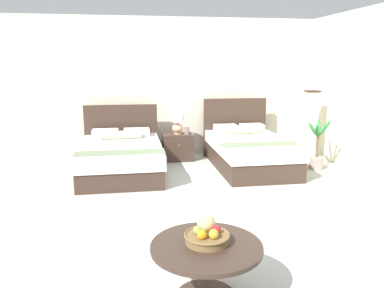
{
  "coord_description": "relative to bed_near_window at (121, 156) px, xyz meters",
  "views": [
    {
      "loc": [
        -0.97,
        -4.62,
        1.84
      ],
      "look_at": [
        -0.12,
        0.54,
        0.75
      ],
      "focal_mm": 36.02,
      "sensor_mm": 36.0,
      "label": 1
    }
  ],
  "objects": [
    {
      "name": "table_lamp",
      "position": [
        1.07,
        0.77,
        0.45
      ],
      "size": [
        0.26,
        0.26,
        0.41
      ],
      "color": "tan",
      "rests_on": "nightstand"
    },
    {
      "name": "nightstand",
      "position": [
        1.07,
        0.75,
        -0.04
      ],
      "size": [
        0.57,
        0.46,
        0.51
      ],
      "color": "#3B2B22",
      "rests_on": "ground"
    },
    {
      "name": "fruit_bowl",
      "position": [
        0.73,
        -3.73,
        0.24
      ],
      "size": [
        0.37,
        0.37,
        0.2
      ],
      "color": "brown",
      "rests_on": "coffee_table"
    },
    {
      "name": "bed_near_corner",
      "position": [
        2.26,
        0.0,
        0.01
      ],
      "size": [
        1.28,
        2.1,
        1.16
      ],
      "color": "#3B2B22",
      "rests_on": "ground"
    },
    {
      "name": "potted_palm",
      "position": [
        3.41,
        -0.31,
        0.03
      ],
      "size": [
        0.42,
        0.56,
        0.93
      ],
      "color": "gray",
      "rests_on": "ground"
    },
    {
      "name": "bed_near_window",
      "position": [
        0.0,
        0.0,
        0.0
      ],
      "size": [
        1.38,
        2.06,
        1.07
      ],
      "color": "#3B2B22",
      "rests_on": "ground"
    },
    {
      "name": "vase",
      "position": [
        1.24,
        0.71,
        0.28
      ],
      "size": [
        0.1,
        0.1,
        0.13
      ],
      "color": "gray",
      "rests_on": "nightstand"
    },
    {
      "name": "floor_lamp_corner",
      "position": [
        3.58,
        0.32,
        0.38
      ],
      "size": [
        0.25,
        0.25,
        1.35
      ],
      "color": "#361D1B",
      "rests_on": "ground"
    },
    {
      "name": "wall_back",
      "position": [
        1.13,
        1.29,
        1.08
      ],
      "size": [
        9.4,
        0.12,
        2.73
      ],
      "primitive_type": "cube",
      "color": "silver",
      "rests_on": "ground"
    },
    {
      "name": "ground_plane",
      "position": [
        1.13,
        -1.87,
        -0.3
      ],
      "size": [
        9.4,
        9.91,
        0.02
      ],
      "primitive_type": "cube",
      "color": "#B2B3AA"
    },
    {
      "name": "coffee_table",
      "position": [
        0.72,
        -3.78,
        0.05
      ],
      "size": [
        0.88,
        0.88,
        0.46
      ],
      "color": "#3B2B22",
      "rests_on": "ground"
    }
  ]
}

